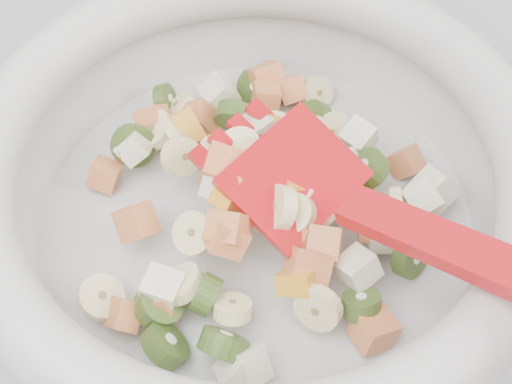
# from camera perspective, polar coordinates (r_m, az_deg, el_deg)

# --- Properties ---
(mixing_bowl) EXTENTS (0.43, 0.35, 0.15)m
(mixing_bowl) POSITION_cam_1_polar(r_m,az_deg,el_deg) (0.46, 0.12, 0.48)
(mixing_bowl) COLOR silver
(mixing_bowl) RESTS_ON counter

